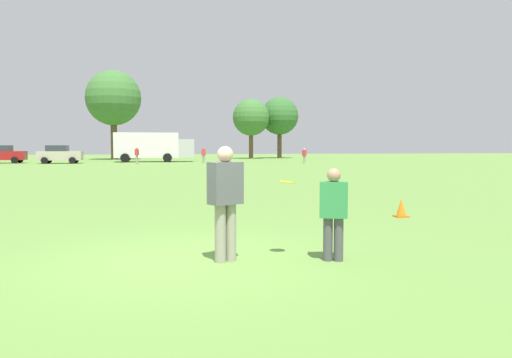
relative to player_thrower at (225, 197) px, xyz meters
name	(u,v)px	position (x,y,z in m)	size (l,w,h in m)	color
ground_plane	(190,260)	(-0.54, 0.19, -1.01)	(193.72, 193.72, 0.00)	#608C3D
player_thrower	(225,197)	(0.00, 0.00, 0.00)	(0.57, 0.47, 1.80)	gray
player_defender	(334,209)	(1.66, -0.29, -0.20)	(0.49, 0.38, 1.46)	#4C4C51
frisbee	(287,182)	(1.02, 0.13, 0.21)	(0.27, 0.27, 0.08)	yellow
traffic_cone	(401,208)	(5.08, 4.02, -0.78)	(0.32, 0.32, 0.48)	#D8590C
parked_car_mid_left	(3,154)	(-15.83, 48.14, -0.09)	(4.23, 2.27, 1.82)	maroon
parked_car_center	(60,154)	(-10.04, 46.10, -0.09)	(4.23, 2.27, 1.82)	#B7AD99
box_truck	(152,146)	(-0.92, 49.02, 0.74)	(8.54, 3.10, 3.18)	white
bystander_sideline_watcher	(137,154)	(-2.41, 42.24, -0.06)	(0.40, 0.53, 1.69)	gray
bystander_far_jogger	(304,155)	(13.93, 41.06, -0.15)	(0.48, 0.43, 1.53)	gray
bystander_field_marshal	(204,154)	(4.16, 44.08, -0.12)	(0.47, 0.31, 1.59)	gray
tree_west_maple	(113,98)	(-5.63, 59.10, 6.71)	(6.91, 6.91, 11.23)	brown
tree_center_elm	(251,118)	(12.31, 60.43, 4.57)	(5.00, 5.00, 8.13)	brown
tree_east_birch	(280,116)	(16.79, 62.29, 4.91)	(5.30, 5.30, 8.61)	brown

